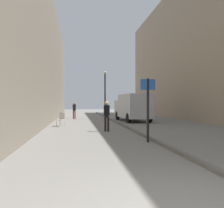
{
  "coord_description": "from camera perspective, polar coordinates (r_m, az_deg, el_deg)",
  "views": [
    {
      "loc": [
        -1.56,
        -2.57,
        1.59
      ],
      "look_at": [
        0.68,
        10.94,
        1.54
      ],
      "focal_mm": 33.69,
      "sensor_mm": 36.0,
      "label": 1
    }
  ],
  "objects": [
    {
      "name": "kerb_strip",
      "position": [
        14.98,
        2.76,
        -5.64
      ],
      "size": [
        0.16,
        40.0,
        0.12
      ],
      "primitive_type": "cube",
      "color": "#615F5B",
      "rests_on": "ground_plane"
    },
    {
      "name": "pedestrian_mid_block",
      "position": [
        21.71,
        -10.21,
        -1.41
      ],
      "size": [
        0.33,
        0.24,
        1.68
      ],
      "rotation": [
        0.0,
        0.0,
        -0.26
      ],
      "color": "maroon",
      "rests_on": "ground_plane"
    },
    {
      "name": "ground_plane",
      "position": [
        14.74,
        -3.29,
        -5.97
      ],
      "size": [
        80.0,
        80.0,
        0.0
      ],
      "primitive_type": "plane",
      "color": "gray"
    },
    {
      "name": "cafe_chair_near_window",
      "position": [
        14.96,
        -13.63,
        -3.79
      ],
      "size": [
        0.61,
        0.61,
        0.94
      ],
      "rotation": [
        0.0,
        0.0,
        2.58
      ],
      "color": "#B7B2A8",
      "rests_on": "ground_plane"
    },
    {
      "name": "delivery_van",
      "position": [
        18.74,
        5.58,
        -0.76
      ],
      "size": [
        2.35,
        5.12,
        2.36
      ],
      "rotation": [
        0.0,
        0.0,
        0.07
      ],
      "color": "#B7B7BC",
      "rests_on": "ground_plane"
    },
    {
      "name": "street_sign_post",
      "position": [
        8.66,
        9.7,
        -0.08
      ],
      "size": [
        0.6,
        0.12,
        2.6
      ],
      "rotation": [
        0.0,
        0.0,
        3.0
      ],
      "color": "black",
      "rests_on": "ground_plane"
    },
    {
      "name": "lamp_post",
      "position": [
        20.84,
        -1.91,
        3.34
      ],
      "size": [
        0.28,
        0.28,
        4.76
      ],
      "color": "black",
      "rests_on": "ground_plane"
    },
    {
      "name": "building_facade_left",
      "position": [
        15.39,
        -22.24,
        14.15
      ],
      "size": [
        2.54,
        40.0,
        10.6
      ],
      "primitive_type": "cube",
      "color": "gray",
      "rests_on": "ground_plane"
    },
    {
      "name": "pedestrian_main_foreground",
      "position": [
        11.87,
        -1.45,
        -2.72
      ],
      "size": [
        0.34,
        0.22,
        1.7
      ],
      "rotation": [
        0.0,
        0.0,
        -0.15
      ],
      "color": "black",
      "rests_on": "ground_plane"
    }
  ]
}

